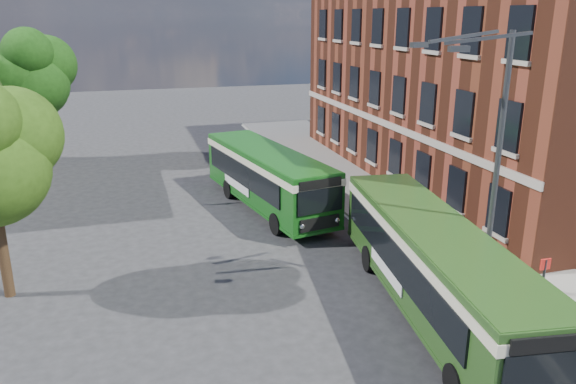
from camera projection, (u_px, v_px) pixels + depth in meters
name	position (u px, v px, depth m)	size (l,w,h in m)	color
ground	(319.00, 296.00, 19.70)	(120.00, 120.00, 0.00)	#28282A
pavement	(396.00, 205.00, 28.87)	(6.00, 48.00, 0.15)	gray
kerb_line	(341.00, 212.00, 28.07)	(0.12, 48.00, 0.01)	beige
brick_office	(481.00, 59.00, 32.33)	(12.10, 26.00, 14.20)	brown
street_lamp	(487.00, 168.00, 17.72)	(2.96, 2.38, 9.00)	#3A3D40
bus_stop_sign	(542.00, 290.00, 16.91)	(0.35, 0.08, 2.52)	#3A3D40
bus_front	(435.00, 261.00, 18.08)	(4.19, 12.65, 3.02)	#264C1A
bus_rear	(268.00, 173.00, 28.06)	(4.43, 10.88, 3.02)	#145315
pedestrian_b	(548.00, 324.00, 16.04)	(0.81, 0.63, 1.66)	black
tree_right	(33.00, 73.00, 35.21)	(5.18, 4.92, 8.74)	#352513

